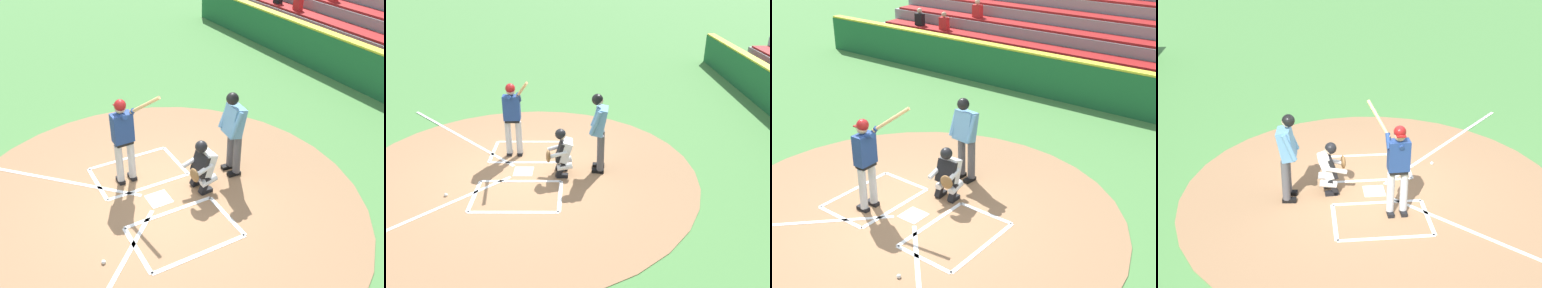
{
  "view_description": "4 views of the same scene",
  "coord_description": "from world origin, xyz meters",
  "views": [
    {
      "loc": [
        -6.03,
        2.59,
        5.32
      ],
      "look_at": [
        -0.02,
        -0.73,
        1.07
      ],
      "focal_mm": 39.9,
      "sensor_mm": 36.0,
      "label": 1
    },
    {
      "loc": [
        -8.13,
        -1.29,
        4.54
      ],
      "look_at": [
        -0.32,
        -1.27,
        0.87
      ],
      "focal_mm": 37.26,
      "sensor_mm": 36.0,
      "label": 2
    },
    {
      "loc": [
        -5.99,
        6.18,
        5.45
      ],
      "look_at": [
        -0.24,
        -1.26,
        1.11
      ],
      "focal_mm": 49.47,
      "sensor_mm": 36.0,
      "label": 3
    },
    {
      "loc": [
        9.25,
        -1.39,
        5.67
      ],
      "look_at": [
        -0.06,
        -0.5,
        1.11
      ],
      "focal_mm": 48.59,
      "sensor_mm": 36.0,
      "label": 4
    }
  ],
  "objects": [
    {
      "name": "dirt_circle",
      "position": [
        0.0,
        0.0,
        0.01
      ],
      "size": [
        8.0,
        8.0,
        0.01
      ],
      "primitive_type": "cylinder",
      "color": "#99704C",
      "rests_on": "ground"
    },
    {
      "name": "catcher",
      "position": [
        -0.11,
        -0.9,
        0.59
      ],
      "size": [
        0.61,
        0.61,
        1.13
      ],
      "color": "black",
      "rests_on": "ground"
    },
    {
      "name": "ground_plane",
      "position": [
        0.0,
        0.0,
        0.0
      ],
      "size": [
        120.0,
        120.0,
        0.0
      ],
      "primitive_type": "plane",
      "color": "#4C8442"
    },
    {
      "name": "home_plate_and_chalk",
      "position": [
        0.0,
        0.88,
        0.01
      ],
      "size": [
        7.93,
        4.91,
        0.01
      ],
      "color": "white",
      "rests_on": "dirt_circle"
    },
    {
      "name": "bleacher_stand",
      "position": [
        0.01,
        -11.33,
        1.0
      ],
      "size": [
        20.0,
        5.1,
        3.45
      ],
      "color": "gray",
      "rests_on": "ground"
    },
    {
      "name": "baseball",
      "position": [
        -1.06,
        1.49,
        0.04
      ],
      "size": [
        0.07,
        0.07,
        0.07
      ],
      "primitive_type": "sphere",
      "color": "white",
      "rests_on": "ground"
    },
    {
      "name": "backstop_wall",
      "position": [
        0.0,
        -7.5,
        0.65
      ],
      "size": [
        22.0,
        0.36,
        1.31
      ],
      "color": "#1E6033",
      "rests_on": "ground"
    },
    {
      "name": "batter",
      "position": [
        0.85,
        0.31,
        1.1
      ],
      "size": [
        0.92,
        0.73,
        2.13
      ],
      "color": "#BCBCBC",
      "rests_on": "ground"
    },
    {
      "name": "plate_umpire",
      "position": [
        0.11,
        -1.75,
        1.08
      ],
      "size": [
        0.6,
        0.45,
        1.86
      ],
      "color": "#4C4C51",
      "rests_on": "ground"
    }
  ]
}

